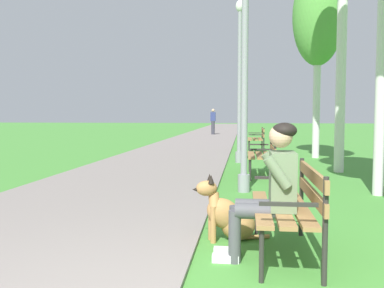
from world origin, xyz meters
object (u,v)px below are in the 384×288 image
at_px(person_seated_on_near_bench, 270,186).
at_px(birch_tree_fifth, 318,18).
at_px(park_bench_near, 291,202).
at_px(pedestrian_distant, 213,122).
at_px(dog_shepherd, 229,216).
at_px(park_bench_far, 258,137).
at_px(park_bench_mid, 264,152).
at_px(lamp_post_near, 245,53).
at_px(lamp_post_mid, 240,80).

bearing_deg(person_seated_on_near_bench, birch_tree_fifth, 78.50).
relative_size(park_bench_near, pedestrian_distant, 0.91).
bearing_deg(birch_tree_fifth, dog_shepherd, -104.60).
bearing_deg(park_bench_far, person_seated_on_near_bench, -91.19).
bearing_deg(dog_shepherd, park_bench_mid, 83.05).
relative_size(birch_tree_fifth, pedestrian_distant, 3.45).
xyz_separation_m(park_bench_mid, person_seated_on_near_bench, (-0.19, -5.31, 0.17)).
xyz_separation_m(park_bench_mid, dog_shepherd, (-0.58, -4.75, -0.25)).
height_order(park_bench_near, lamp_post_near, lamp_post_near).
bearing_deg(park_bench_far, pedestrian_distant, 101.66).
bearing_deg(birch_tree_fifth, park_bench_near, -100.45).
bearing_deg(lamp_post_mid, park_bench_mid, -77.41).
bearing_deg(person_seated_on_near_bench, park_bench_far, 88.81).
bearing_deg(pedestrian_distant, birch_tree_fifth, -73.27).
height_order(park_bench_mid, dog_shepherd, park_bench_mid).
bearing_deg(lamp_post_mid, park_bench_near, -85.69).
distance_m(park_bench_near, park_bench_mid, 5.16).
bearing_deg(pedestrian_distant, person_seated_on_near_bench, -84.57).
relative_size(person_seated_on_near_bench, pedestrian_distant, 0.76).
bearing_deg(lamp_post_near, park_bench_far, 86.58).
distance_m(park_bench_far, birch_tree_fifth, 4.45).
distance_m(park_bench_near, dog_shepherd, 0.77).
distance_m(park_bench_near, lamp_post_mid, 7.88).
bearing_deg(lamp_post_near, dog_shepherd, -93.09).
bearing_deg(park_bench_near, lamp_post_mid, 94.31).
xyz_separation_m(person_seated_on_near_bench, lamp_post_mid, (-0.37, 7.82, 1.57)).
bearing_deg(park_bench_near, park_bench_far, 89.86).
xyz_separation_m(park_bench_near, dog_shepherd, (-0.60, 0.41, -0.25)).
distance_m(park_bench_near, park_bench_far, 11.13).
height_order(person_seated_on_near_bench, dog_shepherd, person_seated_on_near_bench).
distance_m(lamp_post_mid, birch_tree_fifth, 3.38).
relative_size(park_bench_far, dog_shepherd, 1.83).
bearing_deg(park_bench_far, lamp_post_near, -93.42).
height_order(dog_shepherd, lamp_post_near, lamp_post_near).
relative_size(park_bench_near, lamp_post_near, 0.33).
relative_size(park_bench_near, lamp_post_mid, 0.34).
distance_m(person_seated_on_near_bench, lamp_post_mid, 7.99).
xyz_separation_m(park_bench_near, lamp_post_near, (-0.44, 3.25, 1.82)).
bearing_deg(lamp_post_mid, birch_tree_fifth, 34.66).
distance_m(lamp_post_near, pedestrian_distant, 19.78).
distance_m(park_bench_far, pedestrian_distant, 12.00).
bearing_deg(park_bench_near, pedestrian_distant, 95.98).
xyz_separation_m(lamp_post_mid, pedestrian_distant, (-1.82, 15.22, -1.41)).
relative_size(park_bench_near, park_bench_mid, 1.00).
distance_m(lamp_post_near, birch_tree_fifth, 6.62).
distance_m(park_bench_near, birch_tree_fifth, 10.09).
relative_size(park_bench_mid, person_seated_on_near_bench, 1.20).
relative_size(park_bench_mid, pedestrian_distant, 0.91).
bearing_deg(park_bench_mid, birch_tree_fifth, 67.16).
bearing_deg(park_bench_mid, park_bench_far, 89.57).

